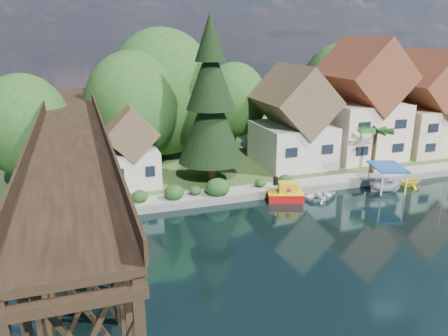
{
  "coord_description": "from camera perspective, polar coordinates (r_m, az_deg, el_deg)",
  "views": [
    {
      "loc": [
        -15.37,
        -26.64,
        14.55
      ],
      "look_at": [
        -4.4,
        6.0,
        3.98
      ],
      "focal_mm": 35.0,
      "sensor_mm": 36.0,
      "label": 1
    }
  ],
  "objects": [
    {
      "name": "shed",
      "position": [
        42.74,
        -12.12,
        2.15
      ],
      "size": [
        5.09,
        5.4,
        7.85
      ],
      "color": "beige",
      "rests_on": "bank"
    },
    {
      "name": "palm_tree",
      "position": [
        47.63,
        19.22,
        4.49
      ],
      "size": [
        4.53,
        4.53,
        5.1
      ],
      "color": "#382314",
      "rests_on": "bank"
    },
    {
      "name": "bg_trees",
      "position": [
        51.13,
        0.29,
        8.9
      ],
      "size": [
        49.9,
        13.3,
        10.57
      ],
      "color": "#382314",
      "rests_on": "bank"
    },
    {
      "name": "boat_white_a",
      "position": [
        41.41,
        12.73,
        -3.43
      ],
      "size": [
        3.77,
        2.98,
        0.71
      ],
      "primitive_type": "imported",
      "rotation": [
        0.0,
        0.0,
        1.74
      ],
      "color": "white",
      "rests_on": "ground"
    },
    {
      "name": "bank",
      "position": [
        64.17,
        -4.26,
        4.15
      ],
      "size": [
        140.0,
        52.0,
        0.5
      ],
      "primitive_type": "cube",
      "color": "#314C1E",
      "rests_on": "ground"
    },
    {
      "name": "boat_canopy",
      "position": [
        44.65,
        20.43,
        -1.57
      ],
      "size": [
        3.77,
        4.61,
        2.57
      ],
      "color": "silver",
      "rests_on": "ground"
    },
    {
      "name": "shrubs",
      "position": [
        39.77,
        -1.77,
        -2.51
      ],
      "size": [
        15.76,
        2.47,
        1.7
      ],
      "color": "#1B3914",
      "rests_on": "bank"
    },
    {
      "name": "trestle_bridge",
      "position": [
        33.12,
        -18.91,
        -0.01
      ],
      "size": [
        4.12,
        44.18,
        9.3
      ],
      "color": "black",
      "rests_on": "ground"
    },
    {
      "name": "tugboat",
      "position": [
        40.09,
        8.08,
        -3.32
      ],
      "size": [
        3.61,
        2.7,
        2.33
      ],
      "color": "#BB0C0D",
      "rests_on": "ground"
    },
    {
      "name": "ground",
      "position": [
        34.03,
        10.41,
        -8.55
      ],
      "size": [
        140.0,
        140.0,
        0.0
      ],
      "primitive_type": "plane",
      "color": "black",
      "rests_on": "ground"
    },
    {
      "name": "house_center",
      "position": [
        53.96,
        17.39,
        7.63
      ],
      "size": [
        8.65,
        9.18,
        13.89
      ],
      "color": "beige",
      "rests_on": "bank"
    },
    {
      "name": "house_right",
      "position": [
        59.37,
        24.76,
        7.02
      ],
      "size": [
        8.15,
        8.64,
        12.45
      ],
      "color": "beige",
      "rests_on": "bank"
    },
    {
      "name": "boat_yellow",
      "position": [
        47.21,
        23.08,
        -1.46
      ],
      "size": [
        2.87,
        2.6,
        1.32
      ],
      "primitive_type": "imported",
      "rotation": [
        0.0,
        0.0,
        1.38
      ],
      "color": "yellow",
      "rests_on": "ground"
    },
    {
      "name": "promenade",
      "position": [
        44.1,
        11.52,
        -1.83
      ],
      "size": [
        50.0,
        2.6,
        0.06
      ],
      "primitive_type": "cube",
      "color": "gray",
      "rests_on": "bank"
    },
    {
      "name": "house_left",
      "position": [
        49.06,
        8.98,
        5.8
      ],
      "size": [
        7.64,
        8.64,
        11.02
      ],
      "color": "beige",
      "rests_on": "bank"
    },
    {
      "name": "seawall",
      "position": [
        42.17,
        10.01,
        -2.94
      ],
      "size": [
        60.0,
        0.4,
        0.62
      ],
      "primitive_type": "cube",
      "color": "slate",
      "rests_on": "ground"
    },
    {
      "name": "conifer",
      "position": [
        42.15,
        -1.73,
        8.46
      ],
      "size": [
        6.54,
        6.54,
        16.09
      ],
      "color": "#382314",
      "rests_on": "bank"
    }
  ]
}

